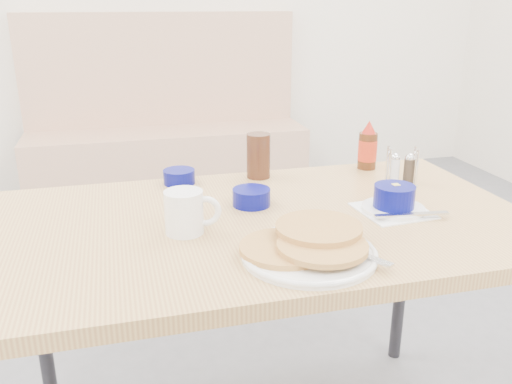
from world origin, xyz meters
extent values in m
cube|color=tan|center=(0.00, 2.72, 0.23)|extent=(1.90, 0.55, 0.45)
cube|color=tan|center=(0.00, 2.94, 0.72)|extent=(1.90, 0.12, 1.00)
cube|color=#2D2D33|center=(0.00, 2.72, 0.04)|extent=(1.90, 0.55, 0.08)
cube|color=tan|center=(0.00, 0.25, 0.74)|extent=(1.40, 0.80, 0.04)
cylinder|color=#2D2D33|center=(-0.62, 0.57, 0.36)|extent=(0.04, 0.04, 0.72)
cylinder|color=#2D2D33|center=(0.62, 0.57, 0.36)|extent=(0.04, 0.04, 0.72)
cylinder|color=white|center=(0.04, 0.01, 0.77)|extent=(0.30, 0.30, 0.01)
cylinder|color=tan|center=(-0.01, 0.03, 0.78)|extent=(0.20, 0.20, 0.01)
cylinder|color=tan|center=(0.06, -0.01, 0.79)|extent=(0.20, 0.20, 0.01)
cylinder|color=tan|center=(0.08, 0.06, 0.81)|extent=(0.20, 0.20, 0.01)
cube|color=silver|center=(0.15, -0.05, 0.78)|extent=(0.08, 0.12, 0.01)
cylinder|color=white|center=(-0.20, 0.21, 0.81)|extent=(0.09, 0.09, 0.11)
cylinder|color=black|center=(-0.20, 0.21, 0.86)|extent=(0.08, 0.08, 0.00)
torus|color=white|center=(-0.15, 0.20, 0.81)|extent=(0.08, 0.03, 0.08)
cube|color=white|center=(0.35, 0.21, 0.76)|extent=(0.19, 0.19, 0.00)
cylinder|color=white|center=(0.35, 0.21, 0.77)|extent=(0.17, 0.17, 0.01)
cylinder|color=#040861|center=(0.35, 0.21, 0.80)|extent=(0.11, 0.11, 0.06)
cylinder|color=white|center=(0.35, 0.21, 0.83)|extent=(0.10, 0.10, 0.01)
cube|color=#F4DB60|center=(0.36, 0.21, 0.83)|extent=(0.02, 0.02, 0.01)
cube|color=silver|center=(0.37, 0.14, 0.78)|extent=(0.20, 0.04, 0.00)
cylinder|color=#040861|center=(-0.17, 0.59, 0.78)|extent=(0.10, 0.10, 0.04)
cylinder|color=#040861|center=(0.00, 0.35, 0.78)|extent=(0.10, 0.10, 0.05)
cylinder|color=#3D2013|center=(0.08, 0.59, 0.83)|extent=(0.09, 0.09, 0.14)
cube|color=silver|center=(0.48, 0.41, 0.76)|extent=(0.11, 0.08, 0.00)
cylinder|color=silver|center=(0.44, 0.40, 0.82)|extent=(0.01, 0.01, 0.11)
cylinder|color=silver|center=(0.52, 0.38, 0.82)|extent=(0.01, 0.01, 0.11)
cylinder|color=silver|center=(0.45, 0.44, 0.82)|extent=(0.01, 0.01, 0.11)
cylinder|color=silver|center=(0.53, 0.42, 0.82)|extent=(0.01, 0.01, 0.11)
cylinder|color=silver|center=(0.46, 0.42, 0.80)|extent=(0.03, 0.03, 0.08)
cylinder|color=#3F3326|center=(0.51, 0.40, 0.80)|extent=(0.03, 0.03, 0.08)
cylinder|color=#47230F|center=(0.46, 0.59, 0.82)|extent=(0.06, 0.06, 0.12)
cylinder|color=#D84919|center=(0.46, 0.59, 0.82)|extent=(0.06, 0.06, 0.07)
cone|color=#AF1D11|center=(0.46, 0.59, 0.90)|extent=(0.05, 0.05, 0.04)
cube|color=#FE5456|center=(-0.03, 0.15, 0.76)|extent=(0.05, 0.04, 0.00)
camera|label=1|loc=(-0.34, -1.00, 1.29)|focal=38.00mm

